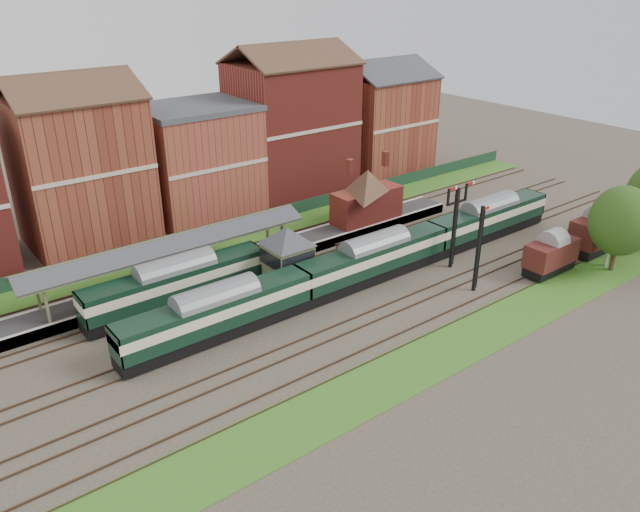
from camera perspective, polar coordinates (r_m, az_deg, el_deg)
ground at (r=55.26m, az=1.57°, el=-3.42°), size 160.00×160.00×0.00m
grass_back at (r=67.16m, az=-7.06°, el=1.78°), size 90.00×4.50×0.06m
grass_front at (r=47.90m, az=10.76°, el=-8.74°), size 90.00×5.00×0.06m
fence at (r=68.50m, az=-7.96°, el=2.85°), size 90.00×0.12×1.50m
platform at (r=59.77m, az=-8.08°, el=-0.83°), size 55.00×3.40×1.00m
signal_box at (r=54.54m, az=-2.99°, el=-0.09°), size 5.40×5.40×6.00m
brick_hut at (r=59.84m, az=3.35°, el=0.16°), size 3.20×2.64×2.94m
station_building at (r=67.63m, az=4.32°, el=5.63°), size 8.10×8.10×5.90m
canopy at (r=55.72m, az=-13.66°, el=1.33°), size 26.00×3.89×4.08m
semaphore_bracket at (r=59.48m, az=12.22°, el=3.05°), size 3.60×0.25×8.18m
semaphore_siding at (r=55.63m, az=14.29°, el=0.74°), size 1.23×0.25×8.00m
yard_lamp at (r=64.69m, az=25.22°, el=2.35°), size 2.60×0.22×7.00m
town_backdrop at (r=72.31m, az=-11.21°, el=9.04°), size 69.00×10.00×16.00m
dmu_train at (r=56.82m, az=4.99°, el=-0.19°), size 48.62×2.56×3.73m
platform_railcar at (r=53.61m, az=-12.98°, el=-2.39°), size 16.20×2.56×3.73m
goods_van_a at (r=61.88m, az=20.37°, el=0.15°), size 5.54×2.40×3.36m
goods_van_b at (r=68.23m, az=24.06°, el=2.05°), size 6.40×2.78×3.89m
goods_van_c at (r=74.11m, az=26.70°, el=3.20°), size 6.11×2.65×3.71m
tree_far at (r=63.58m, az=25.83°, el=2.91°), size 5.74×5.74×8.37m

